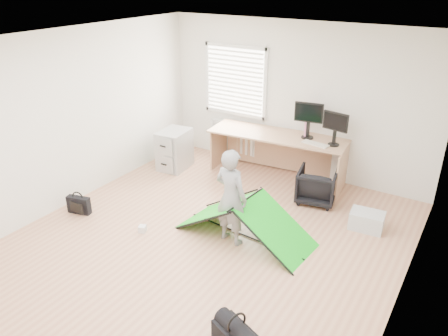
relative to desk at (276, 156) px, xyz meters
The scene contains 17 objects.
ground 2.35m from the desk, 87.64° to the right, with size 5.50×5.50×0.00m, color tan.
back_wall 1.04m from the desk, 77.62° to the left, with size 5.00×0.02×2.70m, color silver.
window 1.63m from the desk, 160.35° to the left, with size 1.20×0.06×1.20m, color silver.
radiator 1.16m from the desk, 162.21° to the left, with size 1.00×0.12×0.60m, color silver.
desk is the anchor object (origin of this frame).
filing_cabinet 1.91m from the desk, 160.84° to the right, with size 0.47×0.63×0.74m, color #A7AAAD.
monitor_left 0.82m from the desk, 13.21° to the left, with size 0.48×0.10×0.46m, color black.
monitor_right 1.17m from the desk, ahead, with size 0.43×0.09×0.41m, color black.
keyboard 0.85m from the desk, ahead, with size 0.45×0.15×0.02m, color beige.
thermos 0.73m from the desk, 17.40° to the left, with size 0.08×0.08×0.27m, color #B76683.
office_chair 1.07m from the desk, 26.22° to the right, with size 0.60×0.61×0.56m, color black.
person 2.21m from the desk, 80.51° to the right, with size 0.50×0.33×1.37m, color gray.
kite 2.03m from the desk, 76.42° to the right, with size 1.90×0.83×0.59m, color #11BD1A, non-canonical shape.
storage_crate 2.08m from the desk, 24.49° to the right, with size 0.47×0.33×0.26m, color #B6BBBF.
tote_bag 2.17m from the desk, 161.88° to the right, with size 0.29×0.13×0.34m, color #1D876D.
laptop_bag 3.43m from the desk, 126.13° to the right, with size 0.37×0.11×0.28m, color black.
white_box 2.80m from the desk, 107.28° to the right, with size 0.10×0.10×0.10m, color silver.
Camera 1 is at (2.91, -4.24, 3.46)m, focal length 35.00 mm.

